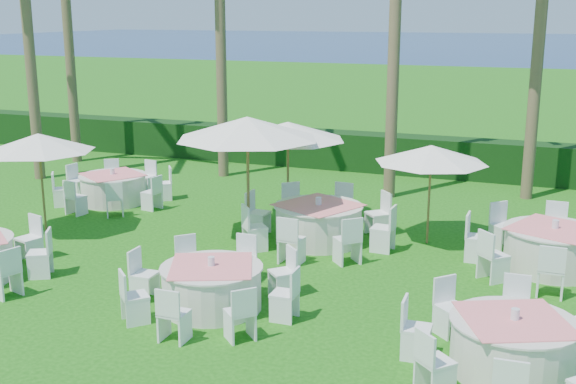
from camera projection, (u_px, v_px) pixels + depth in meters
name	position (u px, v px, depth m)	size (l,w,h in m)	color
ground	(232.00, 312.00, 12.44)	(120.00, 120.00, 0.00)	#17530E
hedge	(391.00, 154.00, 23.17)	(34.00, 1.00, 1.20)	black
ocean	(531.00, 47.00, 104.87)	(260.00, 260.00, 0.00)	navy
banquet_table_b	(212.00, 286.00, 12.49)	(3.11, 3.11, 0.95)	beige
banquet_table_c	(513.00, 344.00, 10.29)	(3.18, 3.18, 0.96)	beige
banquet_table_d	(113.00, 188.00, 19.45)	(3.14, 3.14, 0.95)	beige
banquet_table_e	(318.00, 222.00, 16.10)	(3.47, 3.47, 1.04)	beige
banquet_table_f	(553.00, 248.00, 14.38)	(3.43, 3.43, 1.03)	beige
umbrella_a	(39.00, 142.00, 16.34)	(2.50, 2.50, 2.36)	brown
umbrella_b	(247.00, 128.00, 15.68)	(3.18, 3.18, 2.82)	brown
umbrella_c	(288.00, 131.00, 17.27)	(2.81, 2.81, 2.47)	brown
umbrella_d	(431.00, 154.00, 15.65)	(2.47, 2.47, 2.22)	brown
palm_b	(220.00, 12.00, 21.56)	(4.40, 4.02, 9.12)	brown
palm_d	(539.00, 41.00, 18.98)	(4.40, 3.99, 7.69)	brown
palm_f	(26.00, 12.00, 21.20)	(4.41, 4.08, 9.10)	brown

